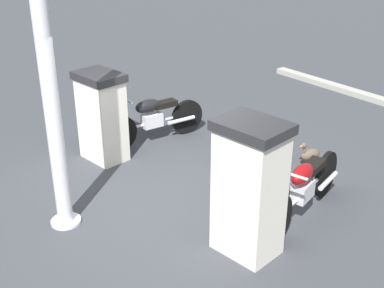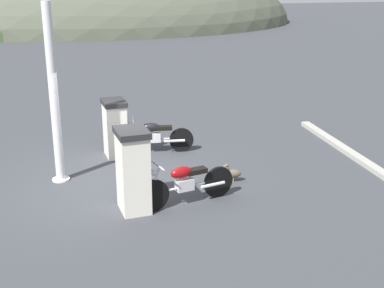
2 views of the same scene
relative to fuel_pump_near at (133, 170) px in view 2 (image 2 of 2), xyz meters
The scene contains 9 objects.
ground_plane 1.86m from the fuel_pump_near, 94.63° to the left, with size 120.00×120.00×0.00m, color #383A3F.
fuel_pump_near is the anchor object (origin of this frame).
fuel_pump_far 3.30m from the fuel_pump_near, 89.99° to the left, with size 0.63×0.83×1.48m.
motorcycle_near_pump 1.13m from the fuel_pump_near, ahead, with size 2.13×0.73×0.98m.
motorcycle_far_pump 3.47m from the fuel_pump_near, 73.02° to the left, with size 2.02×0.58×0.96m.
wandering_duck 2.64m from the fuel_pump_near, 20.86° to the left, with size 0.43×0.26×0.44m.
canopy_support_pole 2.65m from the fuel_pump_near, 125.89° to the left, with size 0.40×0.40×3.99m.
road_edge_kerb 6.20m from the fuel_pump_near, 15.57° to the left, with size 0.39×6.01×0.12m.
distant_hill_secondary 39.29m from the fuel_pump_near, 86.83° to the left, with size 35.73×25.89×11.92m.
Camera 2 is at (-1.08, -11.14, 4.60)m, focal length 48.58 mm.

